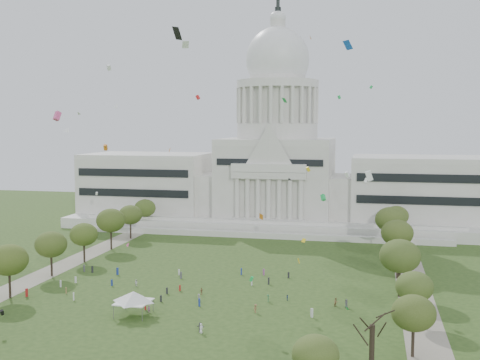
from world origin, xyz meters
The scene contains 33 objects.
ground centered at (0.00, 0.00, 0.00)m, with size 400.00×400.00×0.00m, color #2C4619.
capitol centered at (0.00, 113.59, 22.30)m, with size 160.00×64.50×91.30m.
path_left centered at (-48.00, 30.00, 0.02)m, with size 8.00×160.00×0.04m, color gray.
path_right centered at (48.00, 30.00, 0.02)m, with size 8.00×160.00×0.04m, color gray.
row_tree_r_0 centered at (44.94, -19.59, 7.75)m, with size 7.67×7.67×10.91m.
row_tree_l_1 centered at (-44.07, -2.96, 8.95)m, with size 8.86×8.86×12.59m.
row_tree_r_1 centered at (46.22, -1.75, 7.66)m, with size 7.58×7.58×10.78m.
row_tree_l_2 centered at (-45.04, 17.30, 8.51)m, with size 8.42×8.42×11.97m.
row_tree_r_2 centered at (44.17, 17.44, 9.66)m, with size 9.55×9.55×13.58m.
row_tree_l_3 centered at (-44.09, 33.92, 8.21)m, with size 8.12×8.12×11.55m.
row_tree_r_3 centered at (44.40, 34.48, 7.08)m, with size 7.01×7.01×9.98m.
row_tree_l_4 centered at (-44.08, 52.42, 9.39)m, with size 9.29×9.29×13.21m.
row_tree_r_4 centered at (44.76, 50.04, 9.29)m, with size 9.19×9.19×13.06m.
row_tree_l_5 centered at (-45.22, 71.01, 8.42)m, with size 8.33×8.33×11.85m.
row_tree_r_5 centered at (43.49, 70.19, 9.93)m, with size 9.82×9.82×13.96m.
row_tree_l_6 centered at (-46.87, 89.14, 8.27)m, with size 8.19×8.19×11.64m.
row_tree_r_6 centered at (45.96, 88.13, 8.51)m, with size 8.42×8.42×11.97m.
near_tree_1 centered at (30.00, -40.00, 7.00)m, with size 6.93×6.93×9.86m.
big_bare_tree centered at (38.00, -28.00, 8.67)m, with size 6.00×5.00×12.80m.
event_tent centered at (-11.04, -8.85, 4.11)m, with size 9.74×9.74×5.30m.
person_0 centered at (32.52, 6.17, 0.98)m, with size 0.96×0.63×1.97m, color #4C4C51.
person_2 centered at (30.23, 6.69, 0.97)m, with size 0.95×0.58×1.95m, color olive.
person_3 centered at (14.94, 6.83, 0.86)m, with size 1.11×0.57×1.71m, color #33723F.
person_4 centered at (-1.40, 9.17, 0.83)m, with size 0.97×0.53×1.66m, color olive.
person_5 centered at (-0.66, 4.40, 0.79)m, with size 1.47×0.58×1.58m, color silver.
person_6 centered at (5.83, -16.21, 0.98)m, with size 0.96×0.63×1.97m, color silver.
person_7 centered at (-8.63, -6.31, 0.76)m, with size 0.55×0.40×1.51m, color #994C8C.
person_8 centered at (-19.39, 12.92, 0.81)m, with size 0.79×0.49×1.62m, color silver.
person_9 centered at (13.72, -1.58, 0.95)m, with size 1.23×0.64×1.91m, color olive.
person_10 centered at (19.07, 8.88, 0.68)m, with size 0.80×0.43×1.36m, color navy.
person_11 centered at (5.45, -15.45, 0.93)m, with size 1.72×0.68×1.86m, color #4C4C51.
distant_crowd centered at (-13.66, 13.17, 0.87)m, with size 67.10×35.44×1.95m.
kite_swarm centered at (2.82, 5.27, 31.88)m, with size 77.27×104.74×58.48m.
Camera 1 is at (37.50, -124.51, 40.24)m, focal length 45.00 mm.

